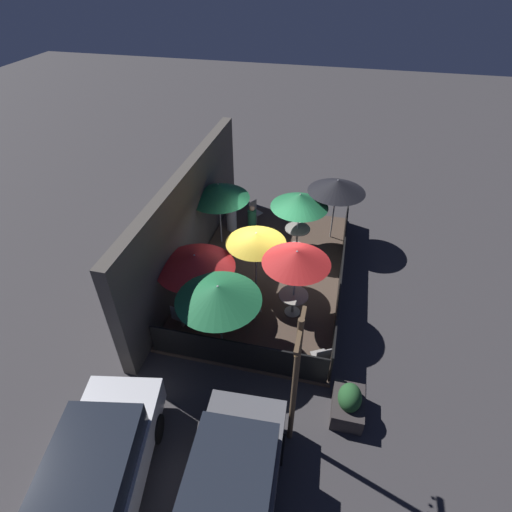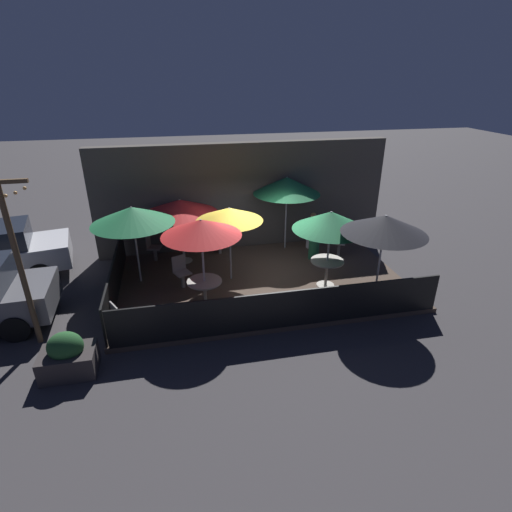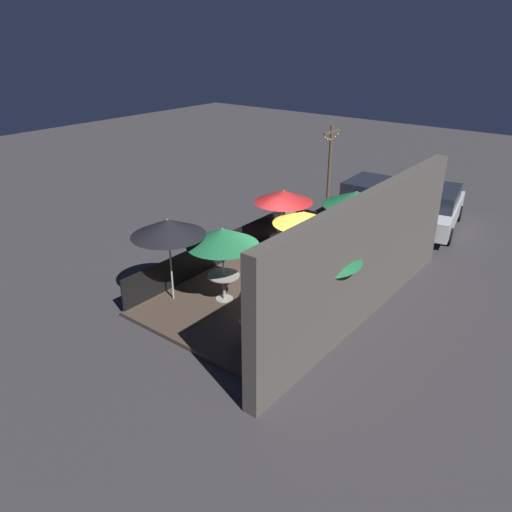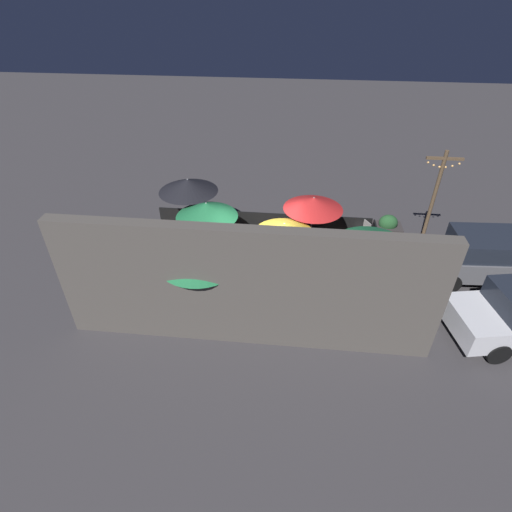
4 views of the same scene
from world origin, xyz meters
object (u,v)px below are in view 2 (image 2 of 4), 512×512
Objects in this scene: patron_0 at (314,241)px; patio_chair_0 at (121,320)px; patio_umbrella_1 at (201,228)px; patron_1 at (312,232)px; planter_box at (68,357)px; patio_umbrella_6 at (287,185)px; dining_table_0 at (327,266)px; dining_table_1 at (205,286)px; patio_umbrella_0 at (331,221)px; patio_umbrella_3 at (229,214)px; patio_chair_4 at (181,271)px; patio_umbrella_4 at (132,215)px; patio_chair_2 at (221,239)px; light_post at (16,254)px; patio_chair_3 at (340,240)px; dining_table_2 at (183,243)px; patio_umbrella_2 at (180,207)px; patio_chair_1 at (152,246)px; patio_umbrella_5 at (385,225)px.

patio_chair_0 is at bearing -126.87° from patron_0.
patron_0 is at bearing 30.47° from patio_umbrella_1.
planter_box is (-6.84, -4.84, -0.26)m from patron_1.
patron_0 is (0.66, -1.02, -1.56)m from patio_umbrella_6.
dining_table_0 is 3.43m from dining_table_1.
patio_umbrella_0 is 1.01× the size of patio_umbrella_3.
patio_umbrella_4 is at bearing -141.17° from patio_chair_4.
patio_umbrella_3 is (-2.54, 0.95, 0.03)m from patio_umbrella_0.
patio_umbrella_0 is at bearing 6.60° from dining_table_1.
patio_chair_2 is (0.84, 3.19, -1.63)m from patio_umbrella_1.
patio_chair_0 is 0.76× the size of patron_1.
patio_umbrella_0 is 7.29m from light_post.
patio_umbrella_4 is at bearing -57.47° from patron_1.
patio_chair_3 is 0.24× the size of light_post.
patio_umbrella_4 is 2.37× the size of patio_chair_0.
patio_chair_0 is 6.43m from patron_0.
patio_umbrella_4 reaches higher than patio_umbrella_3.
patron_0 is (4.07, -0.67, -0.01)m from dining_table_2.
patron_0 is at bearing -50.75° from patio_chair_3.
patio_umbrella_2 is 1.73× the size of patron_0.
patio_chair_4 reaches higher than dining_table_2.
dining_table_2 is 4.12m from patron_0.
planter_box is (-7.50, -4.07, -0.22)m from patio_chair_3.
light_post is at bearing 22.25° from patio_chair_2.
patron_0 is at bearing 19.89° from light_post.
patron_1 reaches higher than dining_table_2.
dining_table_2 is (-3.41, -0.35, -1.55)m from patio_umbrella_6.
dining_table_0 is 6.71m from planter_box.
patron_0 is at bearing 1.63° from patio_chair_0.
patio_chair_3 is 1.02m from patron_1.
patio_chair_2 reaches higher than dining_table_2.
light_post reaches higher than patio_chair_4.
dining_table_0 is 5.46m from patio_chair_1.
dining_table_0 is 5.52m from patio_chair_0.
patio_umbrella_1 is 2.87m from patio_umbrella_2.
patio_chair_0 is at bearing 40.23° from patio_chair_2.
patio_umbrella_3 is 1.74× the size of patron_1.
dining_table_2 is (-3.81, 2.43, 0.00)m from dining_table_0.
patio_umbrella_1 reaches higher than planter_box.
dining_table_1 is at bearing 0.00° from patio_chair_4.
patio_umbrella_5 is at bearing -72.11° from patio_umbrella_6.
patio_umbrella_3 reaches higher than patio_umbrella_2.
dining_table_1 is 0.94× the size of patio_chair_3.
patio_umbrella_6 reaches higher than patio_chair_2.
patio_chair_3 is at bearing 18.56° from light_post.
light_post reaches higher than patio_chair_0.
patron_0 is (5.59, 3.18, 0.09)m from patio_chair_0.
patio_umbrella_6 reaches higher than patio_umbrella_0.
dining_table_2 is 0.85× the size of planter_box.
patio_umbrella_6 reaches higher than patio_chair_1.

